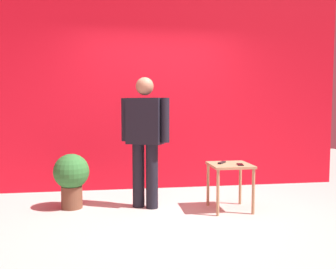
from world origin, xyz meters
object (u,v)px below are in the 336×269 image
side_table (230,171)px  potted_plant (71,176)px  tv_remote (222,163)px  standing_person (145,135)px  cell_phone (240,165)px

side_table → potted_plant: size_ratio=0.83×
tv_remote → potted_plant: bearing=-151.1°
tv_remote → potted_plant: size_ratio=0.25×
standing_person → tv_remote: (0.93, -0.21, -0.33)m
side_table → potted_plant: (-1.94, 0.36, -0.07)m
standing_person → potted_plant: bearing=173.7°
standing_person → cell_phone: 1.22m
standing_person → tv_remote: standing_person is taller
standing_person → side_table: standing_person is taller
standing_person → side_table: 1.14m
side_table → cell_phone: bearing=-46.3°
cell_phone → tv_remote: 0.23m
standing_person → side_table: size_ratio=2.85×
potted_plant → side_table: bearing=-10.6°
standing_person → potted_plant: 1.05m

